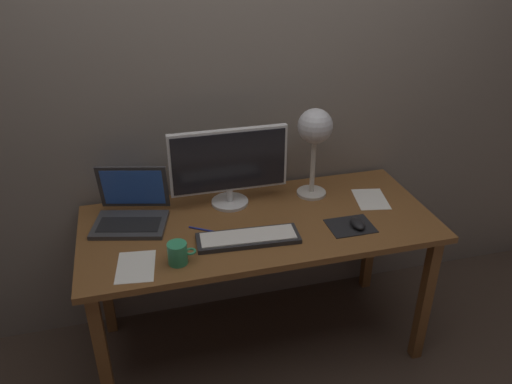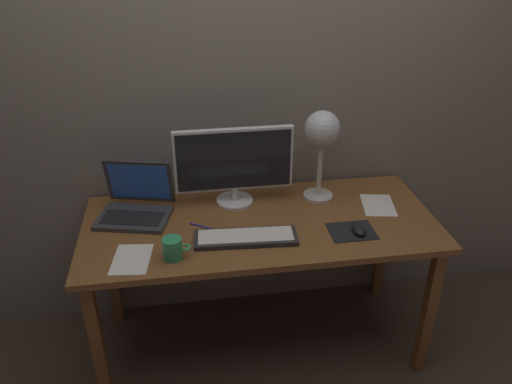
{
  "view_description": "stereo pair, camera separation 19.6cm",
  "coord_description": "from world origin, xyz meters",
  "px_view_note": "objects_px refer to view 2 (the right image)",
  "views": [
    {
      "loc": [
        -0.52,
        -1.9,
        1.95
      ],
      "look_at": [
        -0.03,
        -0.05,
        0.92
      ],
      "focal_mm": 35.65,
      "sensor_mm": 36.0,
      "label": 1
    },
    {
      "loc": [
        -0.32,
        -1.94,
        1.95
      ],
      "look_at": [
        -0.03,
        -0.05,
        0.92
      ],
      "focal_mm": 35.65,
      "sensor_mm": 36.0,
      "label": 2
    }
  ],
  "objects_px": {
    "desk_lamp": "(322,134)",
    "pen": "(204,227)",
    "laptop": "(136,200)",
    "coffee_mug": "(173,248)",
    "mouse": "(359,229)",
    "monitor": "(234,163)",
    "keyboard_main": "(246,237)"
  },
  "relations": [
    {
      "from": "laptop",
      "to": "mouse",
      "type": "xyz_separation_m",
      "value": [
        0.96,
        -0.33,
        -0.05
      ]
    },
    {
      "from": "desk_lamp",
      "to": "pen",
      "type": "bearing_deg",
      "value": -161.29
    },
    {
      "from": "monitor",
      "to": "pen",
      "type": "bearing_deg",
      "value": -128.51
    },
    {
      "from": "monitor",
      "to": "pen",
      "type": "height_order",
      "value": "monitor"
    },
    {
      "from": "laptop",
      "to": "pen",
      "type": "height_order",
      "value": "laptop"
    },
    {
      "from": "desk_lamp",
      "to": "pen",
      "type": "relative_size",
      "value": 3.17
    },
    {
      "from": "desk_lamp",
      "to": "coffee_mug",
      "type": "xyz_separation_m",
      "value": [
        -0.71,
        -0.41,
        -0.29
      ]
    },
    {
      "from": "coffee_mug",
      "to": "desk_lamp",
      "type": "bearing_deg",
      "value": 29.68
    },
    {
      "from": "monitor",
      "to": "laptop",
      "type": "relative_size",
      "value": 1.48
    },
    {
      "from": "monitor",
      "to": "desk_lamp",
      "type": "distance_m",
      "value": 0.43
    },
    {
      "from": "monitor",
      "to": "laptop",
      "type": "distance_m",
      "value": 0.48
    },
    {
      "from": "monitor",
      "to": "laptop",
      "type": "xyz_separation_m",
      "value": [
        -0.46,
        -0.03,
        -0.14
      ]
    },
    {
      "from": "mouse",
      "to": "pen",
      "type": "height_order",
      "value": "mouse"
    },
    {
      "from": "keyboard_main",
      "to": "mouse",
      "type": "xyz_separation_m",
      "value": [
        0.49,
        -0.02,
        0.01
      ]
    },
    {
      "from": "keyboard_main",
      "to": "pen",
      "type": "height_order",
      "value": "keyboard_main"
    },
    {
      "from": "monitor",
      "to": "coffee_mug",
      "type": "bearing_deg",
      "value": -125.7
    },
    {
      "from": "mouse",
      "to": "pen",
      "type": "xyz_separation_m",
      "value": [
        -0.67,
        0.15,
        -0.02
      ]
    },
    {
      "from": "mouse",
      "to": "coffee_mug",
      "type": "distance_m",
      "value": 0.81
    },
    {
      "from": "mouse",
      "to": "coffee_mug",
      "type": "relative_size",
      "value": 0.84
    },
    {
      "from": "desk_lamp",
      "to": "mouse",
      "type": "distance_m",
      "value": 0.47
    },
    {
      "from": "laptop",
      "to": "coffee_mug",
      "type": "height_order",
      "value": "laptop"
    },
    {
      "from": "keyboard_main",
      "to": "coffee_mug",
      "type": "relative_size",
      "value": 3.92
    },
    {
      "from": "mouse",
      "to": "pen",
      "type": "relative_size",
      "value": 0.69
    },
    {
      "from": "keyboard_main",
      "to": "desk_lamp",
      "type": "distance_m",
      "value": 0.61
    },
    {
      "from": "monitor",
      "to": "laptop",
      "type": "height_order",
      "value": "monitor"
    },
    {
      "from": "monitor",
      "to": "pen",
      "type": "xyz_separation_m",
      "value": [
        -0.16,
        -0.21,
        -0.21
      ]
    },
    {
      "from": "desk_lamp",
      "to": "coffee_mug",
      "type": "relative_size",
      "value": 3.88
    },
    {
      "from": "laptop",
      "to": "monitor",
      "type": "bearing_deg",
      "value": 3.88
    },
    {
      "from": "desk_lamp",
      "to": "laptop",
      "type": "bearing_deg",
      "value": -178.65
    },
    {
      "from": "laptop",
      "to": "mouse",
      "type": "distance_m",
      "value": 1.02
    },
    {
      "from": "monitor",
      "to": "keyboard_main",
      "type": "height_order",
      "value": "monitor"
    },
    {
      "from": "coffee_mug",
      "to": "pen",
      "type": "bearing_deg",
      "value": 57.27
    }
  ]
}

